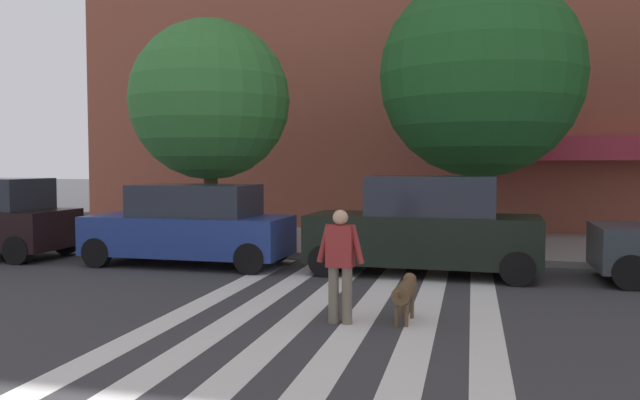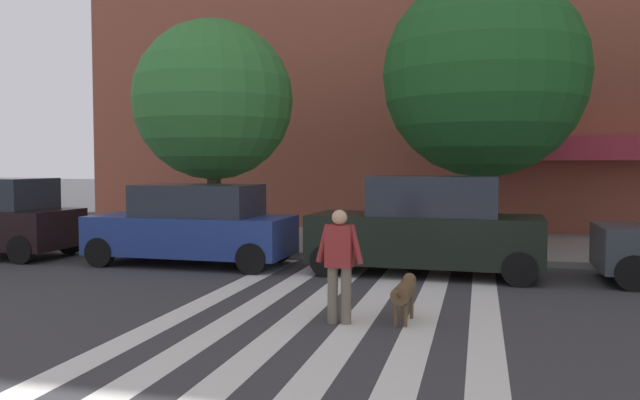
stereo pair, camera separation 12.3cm
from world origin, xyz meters
The scene contains 9 objects.
ground_plane centered at (0.00, 7.40, 0.00)m, with size 160.00×160.00×0.00m, color #353538.
sidewalk_far centered at (0.00, 17.80, 0.07)m, with size 80.00×6.00×0.15m, color gray.
crosswalk_stripes centered at (0.97, 7.40, 0.00)m, with size 4.95×14.20×0.01m.
parked_car_behind_first centered at (-3.20, 13.30, 0.90)m, with size 4.60×2.00×1.83m.
parked_car_third_in_line centered at (2.06, 13.30, 0.97)m, with size 4.76×2.05×2.04m.
street_tree_nearest centered at (-3.77, 15.79, 3.97)m, with size 4.22×4.22×5.94m.
street_tree_middle centered at (3.18, 16.79, 4.52)m, with size 5.15×5.15×6.95m.
pedestrian_dog_walker centered at (1.18, 8.89, 0.93)m, with size 0.71×0.26×1.64m.
dog_on_leash centered at (2.07, 9.23, 0.44)m, with size 0.31×1.13×0.65m.
Camera 1 is at (3.00, 0.09, 2.28)m, focal length 35.56 mm.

